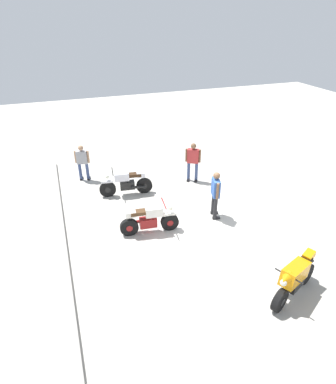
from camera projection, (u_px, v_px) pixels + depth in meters
ground_plane at (203, 227)px, 11.06m from camera, size 40.00×40.00×0.00m
curb_edge at (63, 255)px, 9.68m from camera, size 14.00×0.30×0.15m
motorcycle_silver_cruiser at (126, 183)px, 12.73m from camera, size 0.72×2.09×1.09m
motorcycle_cream_vintage at (149, 220)px, 10.55m from camera, size 0.71×1.96×1.07m
motorcycle_orange_sportbike at (295, 278)px, 8.12m from camera, size 1.04×1.85×1.14m
person_in_gray_shirt at (82, 161)px, 13.66m from camera, size 0.42×0.62×1.59m
person_in_blue_shirt at (215, 192)px, 11.12m from camera, size 0.67×0.41×1.74m
person_in_red_shirt at (193, 160)px, 13.58m from camera, size 0.49×0.61×1.70m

